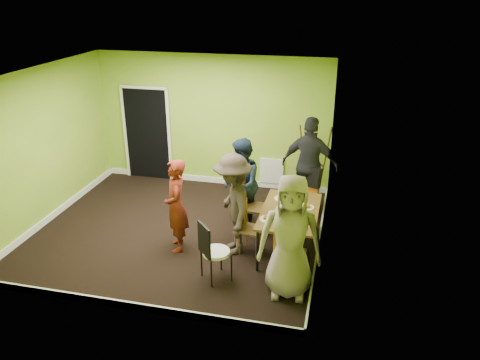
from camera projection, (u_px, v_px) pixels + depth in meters
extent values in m
plane|color=black|center=(179.00, 230.00, 8.42)|extent=(5.00, 5.00, 0.00)
cube|color=#7DAC2C|center=(213.00, 121.00, 9.88)|extent=(5.00, 0.04, 2.80)
cube|color=#7DAC2C|center=(112.00, 218.00, 5.85)|extent=(5.00, 0.04, 2.80)
cube|color=#7DAC2C|center=(44.00, 146.00, 8.39)|extent=(0.04, 4.50, 2.80)
cube|color=#7DAC2C|center=(325.00, 170.00, 7.34)|extent=(0.04, 4.50, 2.80)
cube|color=white|center=(170.00, 74.00, 7.32)|extent=(5.00, 4.50, 0.04)
cube|color=black|center=(147.00, 134.00, 10.32)|extent=(1.00, 0.05, 2.04)
cube|color=white|center=(272.00, 171.00, 9.98)|extent=(0.50, 0.04, 0.55)
cylinder|color=black|center=(257.00, 251.00, 7.11)|extent=(0.04, 0.04, 0.71)
cylinder|color=black|center=(309.00, 257.00, 6.94)|extent=(0.04, 0.04, 0.71)
cylinder|color=black|center=(273.00, 211.00, 8.34)|extent=(0.04, 0.04, 0.71)
cylinder|color=black|center=(316.00, 215.00, 8.18)|extent=(0.04, 0.04, 0.71)
cube|color=brown|center=(290.00, 211.00, 7.50)|extent=(0.90, 1.50, 0.04)
cylinder|color=#C56C12|center=(248.00, 214.00, 8.51)|extent=(0.03, 0.03, 0.47)
cylinder|color=#C56C12|center=(242.00, 222.00, 8.20)|extent=(0.03, 0.03, 0.47)
cylinder|color=#C56C12|center=(266.00, 216.00, 8.41)|extent=(0.03, 0.03, 0.47)
cylinder|color=#C56C12|center=(261.00, 225.00, 8.10)|extent=(0.03, 0.03, 0.47)
cube|color=brown|center=(254.00, 207.00, 8.21)|extent=(0.45, 0.45, 0.04)
cube|color=#C56C12|center=(244.00, 191.00, 8.16)|extent=(0.07, 0.40, 0.52)
cylinder|color=#C56C12|center=(247.00, 234.00, 7.87)|extent=(0.02, 0.02, 0.41)
cylinder|color=#C56C12|center=(239.00, 243.00, 7.61)|extent=(0.02, 0.02, 0.41)
cylinder|color=#C56C12|center=(264.00, 238.00, 7.75)|extent=(0.02, 0.02, 0.41)
cylinder|color=#C56C12|center=(256.00, 247.00, 7.49)|extent=(0.02, 0.02, 0.41)
cube|color=brown|center=(252.00, 230.00, 7.60)|extent=(0.43, 0.43, 0.04)
cube|color=#C56C12|center=(242.00, 214.00, 7.57)|extent=(0.10, 0.34, 0.45)
cylinder|color=#C56C12|center=(315.00, 207.00, 8.82)|extent=(0.02, 0.02, 0.43)
cylinder|color=#C56C12|center=(300.00, 202.00, 9.00)|extent=(0.02, 0.02, 0.43)
cylinder|color=#C56C12|center=(306.00, 213.00, 8.59)|extent=(0.02, 0.02, 0.43)
cylinder|color=#C56C12|center=(291.00, 208.00, 8.77)|extent=(0.02, 0.02, 0.43)
cube|color=brown|center=(304.00, 197.00, 8.71)|extent=(0.50, 0.50, 0.04)
cube|color=#C56C12|center=(310.00, 181.00, 8.74)|extent=(0.34, 0.18, 0.47)
cylinder|color=#C56C12|center=(274.00, 272.00, 6.81)|extent=(0.03, 0.03, 0.47)
cylinder|color=#C56C12|center=(298.00, 277.00, 6.70)|extent=(0.03, 0.03, 0.47)
cylinder|color=#C56C12|center=(281.00, 259.00, 7.11)|extent=(0.03, 0.03, 0.47)
cylinder|color=#C56C12|center=(303.00, 264.00, 7.00)|extent=(0.03, 0.03, 0.47)
cube|color=brown|center=(290.00, 254.00, 6.81)|extent=(0.46, 0.46, 0.04)
cube|color=#C56C12|center=(287.00, 244.00, 6.53)|extent=(0.39, 0.07, 0.52)
cylinder|color=black|center=(202.00, 263.00, 7.04)|extent=(0.03, 0.03, 0.44)
cylinder|color=black|center=(211.00, 274.00, 6.78)|extent=(0.03, 0.03, 0.44)
cylinder|color=black|center=(221.00, 257.00, 7.19)|extent=(0.03, 0.03, 0.44)
cylinder|color=black|center=(231.00, 268.00, 6.93)|extent=(0.03, 0.03, 0.44)
cylinder|color=white|center=(216.00, 252.00, 6.90)|extent=(0.41, 0.41, 0.05)
cube|color=black|center=(204.00, 240.00, 6.71)|extent=(0.27, 0.29, 0.49)
cylinder|color=brown|center=(304.00, 161.00, 9.41)|extent=(0.23, 0.37, 1.60)
cylinder|color=brown|center=(324.00, 163.00, 9.33)|extent=(0.23, 0.37, 1.60)
cylinder|color=brown|center=(313.00, 166.00, 9.16)|extent=(0.03, 0.36, 1.57)
cube|color=brown|center=(314.00, 165.00, 9.35)|extent=(0.43, 0.04, 0.04)
cylinder|color=white|center=(282.00, 199.00, 7.88)|extent=(0.25, 0.25, 0.01)
cylinder|color=white|center=(268.00, 219.00, 7.20)|extent=(0.27, 0.27, 0.01)
cylinder|color=white|center=(294.00, 194.00, 8.05)|extent=(0.26, 0.26, 0.01)
cylinder|color=white|center=(286.00, 228.00, 6.93)|extent=(0.23, 0.23, 0.01)
cylinder|color=white|center=(306.00, 207.00, 7.58)|extent=(0.26, 0.26, 0.01)
cylinder|color=white|center=(303.00, 219.00, 7.20)|extent=(0.24, 0.24, 0.01)
cylinder|color=white|center=(291.00, 205.00, 7.46)|extent=(0.08, 0.08, 0.19)
cylinder|color=#1727AC|center=(303.00, 214.00, 7.13)|extent=(0.08, 0.08, 0.22)
cylinder|color=#C56C12|center=(288.00, 205.00, 7.58)|extent=(0.04, 0.04, 0.08)
cylinder|color=black|center=(284.00, 203.00, 7.64)|extent=(0.07, 0.07, 0.09)
cylinder|color=black|center=(295.00, 198.00, 7.80)|extent=(0.06, 0.06, 0.09)
cylinder|color=black|center=(298.00, 221.00, 7.04)|extent=(0.06, 0.06, 0.10)
imported|color=white|center=(278.00, 214.00, 7.28)|extent=(0.12, 0.12, 0.10)
imported|color=white|center=(301.00, 206.00, 7.53)|extent=(0.10, 0.10, 0.10)
imported|color=#621B10|center=(176.00, 206.00, 7.56)|extent=(0.56, 0.67, 1.57)
imported|color=#162338|center=(241.00, 184.00, 8.29)|extent=(0.77, 0.91, 1.64)
imported|color=#312721|center=(233.00, 205.00, 7.46)|extent=(1.01, 1.25, 1.69)
imported|color=black|center=(310.00, 165.00, 8.79)|extent=(1.16, 0.65, 1.87)
imported|color=gray|center=(290.00, 237.00, 6.39)|extent=(0.94, 0.66, 1.82)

